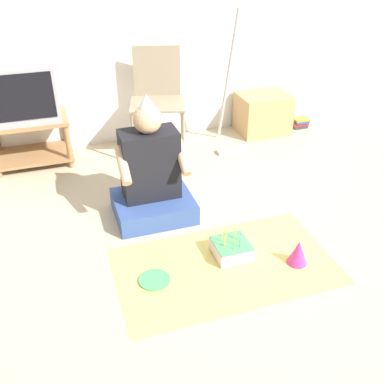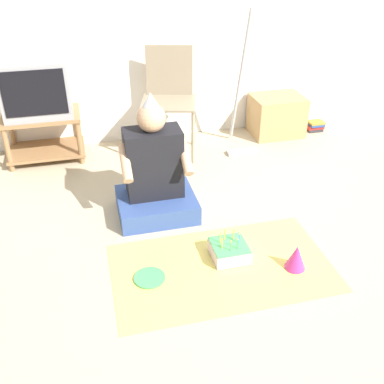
# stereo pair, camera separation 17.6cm
# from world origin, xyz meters

# --- Properties ---
(ground_plane) EXTENTS (16.00, 16.00, 0.00)m
(ground_plane) POSITION_xyz_m (0.00, 0.00, 0.00)
(ground_plane) COLOR tan
(tv_stand) EXTENTS (0.64, 0.43, 0.41)m
(tv_stand) POSITION_xyz_m (-1.31, 2.03, 0.24)
(tv_stand) COLOR #997047
(tv_stand) RESTS_ON ground_plane
(tv) EXTENTS (0.54, 0.41, 0.46)m
(tv) POSITION_xyz_m (-1.31, 2.03, 0.64)
(tv) COLOR #99999E
(tv) RESTS_ON tv_stand
(folding_chair) EXTENTS (0.55, 0.51, 0.91)m
(folding_chair) POSITION_xyz_m (-0.23, 1.93, 0.54)
(folding_chair) COLOR gray
(folding_chair) RESTS_ON ground_plane
(cardboard_box_stack) EXTENTS (0.48, 0.38, 0.38)m
(cardboard_box_stack) POSITION_xyz_m (0.84, 2.03, 0.19)
(cardboard_box_stack) COLOR tan
(cardboard_box_stack) RESTS_ON ground_plane
(dust_mop) EXTENTS (0.28, 0.39, 1.24)m
(dust_mop) POSITION_xyz_m (0.38, 1.78, 0.36)
(dust_mop) COLOR #B2ADA3
(dust_mop) RESTS_ON ground_plane
(book_pile) EXTENTS (0.17, 0.14, 0.09)m
(book_pile) POSITION_xyz_m (1.26, 2.01, 0.05)
(book_pile) COLOR #333338
(book_pile) RESTS_ON ground_plane
(person_seated) EXTENTS (0.54, 0.46, 0.88)m
(person_seated) POSITION_xyz_m (-0.54, 0.95, 0.29)
(person_seated) COLOR #334C8C
(person_seated) RESTS_ON ground_plane
(party_cloth) EXTENTS (1.32, 0.77, 0.01)m
(party_cloth) POSITION_xyz_m (-0.26, 0.24, 0.00)
(party_cloth) COLOR #EAD666
(party_cloth) RESTS_ON ground_plane
(birthday_cake) EXTENTS (0.22, 0.22, 0.17)m
(birthday_cake) POSITION_xyz_m (-0.19, 0.33, 0.05)
(birthday_cake) COLOR silver
(birthday_cake) RESTS_ON party_cloth
(party_hat_blue) EXTENTS (0.12, 0.12, 0.16)m
(party_hat_blue) POSITION_xyz_m (0.16, 0.13, 0.09)
(party_hat_blue) COLOR #CC338C
(party_hat_blue) RESTS_ON party_cloth
(paper_plate) EXTENTS (0.18, 0.18, 0.01)m
(paper_plate) POSITION_xyz_m (-0.70, 0.25, 0.01)
(paper_plate) COLOR #4CB266
(paper_plate) RESTS_ON party_cloth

